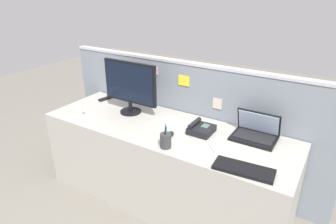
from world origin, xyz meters
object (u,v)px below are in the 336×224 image
object	(u,v)px
computer_mouse_right_hand	(169,134)
pen_cup	(166,140)
tv_remote	(106,98)
laptop	(256,132)
cell_phone_silver_slab	(216,148)
coffee_mug	(79,109)
keyboard_main	(244,169)
desktop_monitor	(130,85)
desk_phone	(201,129)

from	to	relation	value
computer_mouse_right_hand	pen_cup	world-z (taller)	pen_cup
pen_cup	tv_remote	world-z (taller)	pen_cup
laptop	computer_mouse_right_hand	xyz separation A→B (m)	(-0.58, -0.33, -0.03)
tv_remote	laptop	bearing A→B (deg)	10.49
laptop	cell_phone_silver_slab	world-z (taller)	laptop
tv_remote	coffee_mug	distance (m)	0.40
computer_mouse_right_hand	cell_phone_silver_slab	world-z (taller)	computer_mouse_right_hand
keyboard_main	tv_remote	xyz separation A→B (m)	(-1.62, 0.48, -0.00)
keyboard_main	pen_cup	world-z (taller)	pen_cup
desktop_monitor	laptop	bearing A→B (deg)	5.96
cell_phone_silver_slab	desktop_monitor	bearing A→B (deg)	124.08
desktop_monitor	pen_cup	xyz separation A→B (m)	(0.61, -0.37, -0.21)
pen_cup	computer_mouse_right_hand	bearing A→B (deg)	112.27
desk_phone	coffee_mug	bearing A→B (deg)	-167.33
computer_mouse_right_hand	tv_remote	xyz separation A→B (m)	(-0.97, 0.33, -0.01)
keyboard_main	cell_phone_silver_slab	size ratio (longest dim) A/B	2.76
laptop	tv_remote	world-z (taller)	laptop
keyboard_main	coffee_mug	size ratio (longest dim) A/B	3.42
laptop	computer_mouse_right_hand	world-z (taller)	laptop
computer_mouse_right_hand	tv_remote	bearing A→B (deg)	160.33
laptop	keyboard_main	bearing A→B (deg)	-81.76
desktop_monitor	tv_remote	size ratio (longest dim) A/B	3.23
cell_phone_silver_slab	tv_remote	size ratio (longest dim) A/B	0.82
desktop_monitor	keyboard_main	xyz separation A→B (m)	(1.19, -0.36, -0.25)
pen_cup	cell_phone_silver_slab	distance (m)	0.37
keyboard_main	pen_cup	xyz separation A→B (m)	(-0.58, -0.02, 0.04)
pen_cup	laptop	bearing A→B (deg)	43.69
laptop	pen_cup	size ratio (longest dim) A/B	1.77
desktop_monitor	coffee_mug	distance (m)	0.52
desk_phone	laptop	bearing A→B (deg)	19.92
desk_phone	cell_phone_silver_slab	distance (m)	0.26
laptop	pen_cup	xyz separation A→B (m)	(-0.51, -0.49, 0.00)
laptop	keyboard_main	size ratio (longest dim) A/B	0.86
pen_cup	cell_phone_silver_slab	xyz separation A→B (m)	(0.32, 0.18, -0.05)
desktop_monitor	computer_mouse_right_hand	world-z (taller)	desktop_monitor
desk_phone	cell_phone_silver_slab	size ratio (longest dim) A/B	1.40
cell_phone_silver_slab	computer_mouse_right_hand	bearing A→B (deg)	139.38
cell_phone_silver_slab	tv_remote	world-z (taller)	tv_remote
desk_phone	pen_cup	distance (m)	0.36
tv_remote	keyboard_main	bearing A→B (deg)	-5.84
desk_phone	tv_remote	size ratio (longest dim) A/B	1.14
laptop	cell_phone_silver_slab	size ratio (longest dim) A/B	2.39
desk_phone	computer_mouse_right_hand	xyz separation A→B (m)	(-0.18, -0.19, -0.02)
desk_phone	coffee_mug	world-z (taller)	coffee_mug
keyboard_main	tv_remote	distance (m)	1.68
computer_mouse_right_hand	coffee_mug	world-z (taller)	coffee_mug
laptop	desk_phone	bearing A→B (deg)	-160.08
computer_mouse_right_hand	pen_cup	distance (m)	0.17
keyboard_main	computer_mouse_right_hand	xyz separation A→B (m)	(-0.64, 0.14, 0.01)
desktop_monitor	coffee_mug	bearing A→B (deg)	-144.48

